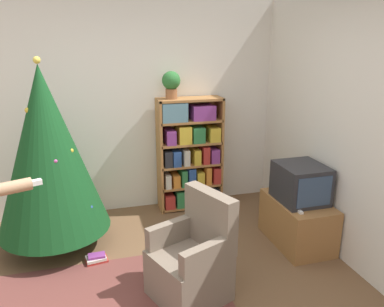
# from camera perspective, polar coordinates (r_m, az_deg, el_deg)

# --- Properties ---
(wall_back) EXTENTS (8.00, 0.10, 2.60)m
(wall_back) POSITION_cam_1_polar(r_m,az_deg,el_deg) (4.72, -10.17, 6.67)
(wall_back) COLOR silver
(wall_back) RESTS_ON ground_plane
(bookshelf) EXTENTS (0.81, 0.31, 1.44)m
(bookshelf) POSITION_cam_1_polar(r_m,az_deg,el_deg) (4.77, -0.34, -0.11)
(bookshelf) COLOR #A8703D
(bookshelf) RESTS_ON ground_plane
(tv_stand) EXTENTS (0.50, 0.82, 0.50)m
(tv_stand) POSITION_cam_1_polar(r_m,az_deg,el_deg) (4.24, 15.71, -9.94)
(tv_stand) COLOR #996638
(tv_stand) RESTS_ON ground_plane
(television) EXTENTS (0.46, 0.51, 0.39)m
(television) POSITION_cam_1_polar(r_m,az_deg,el_deg) (4.06, 16.23, -4.33)
(television) COLOR #28282D
(television) RESTS_ON tv_stand
(game_remote) EXTENTS (0.04, 0.12, 0.02)m
(game_remote) POSITION_cam_1_polar(r_m,az_deg,el_deg) (3.87, 15.96, -8.39)
(game_remote) COLOR white
(game_remote) RESTS_ON tv_stand
(christmas_tree) EXTENTS (1.12, 1.12, 1.98)m
(christmas_tree) POSITION_cam_1_polar(r_m,az_deg,el_deg) (3.98, -21.15, 0.29)
(christmas_tree) COLOR #4C3323
(christmas_tree) RESTS_ON ground_plane
(armchair) EXTENTS (0.74, 0.73, 0.92)m
(armchair) POSITION_cam_1_polar(r_m,az_deg,el_deg) (3.30, 0.12, -16.22)
(armchair) COLOR #7A6B5B
(armchair) RESTS_ON ground_plane
(potted_plant) EXTENTS (0.22, 0.22, 0.33)m
(potted_plant) POSITION_cam_1_polar(r_m,az_deg,el_deg) (4.54, -3.18, 10.70)
(potted_plant) COLOR #935B38
(potted_plant) RESTS_ON bookshelf
(book_pile_near_tree) EXTENTS (0.23, 0.17, 0.08)m
(book_pile_near_tree) POSITION_cam_1_polar(r_m,az_deg,el_deg) (3.99, -14.35, -15.22)
(book_pile_near_tree) COLOR #B22D28
(book_pile_near_tree) RESTS_ON ground_plane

